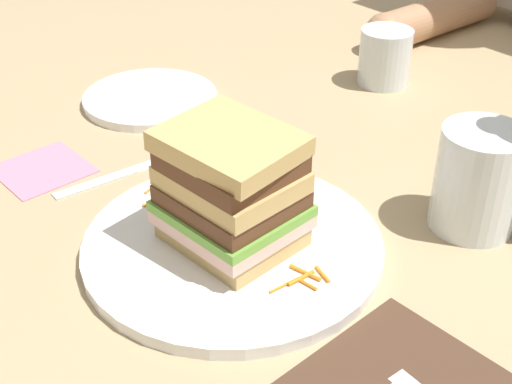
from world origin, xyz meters
The scene contains 20 objects.
ground_plane centered at (0.00, 0.00, 0.00)m, with size 3.00×3.00×0.00m, color tan.
main_plate centered at (0.00, -0.02, 0.01)m, with size 0.28×0.28×0.01m, color white.
sandwich centered at (0.00, -0.02, 0.07)m, with size 0.13×0.12×0.12m.
carrot_shred_0 centered at (-0.10, -0.03, 0.01)m, with size 0.00×0.00×0.03m, color orange.
carrot_shred_1 centered at (-0.12, -0.03, 0.01)m, with size 0.00×0.00×0.02m, color orange.
carrot_shred_2 centered at (-0.10, -0.03, 0.01)m, with size 0.00×0.00×0.03m, color orange.
carrot_shred_3 centered at (-0.12, -0.02, 0.01)m, with size 0.00×0.00×0.03m, color orange.
carrot_shred_4 centered at (-0.10, -0.01, 0.01)m, with size 0.00×0.00×0.03m, color orange.
carrot_shred_5 centered at (-0.10, -0.04, 0.01)m, with size 0.00×0.00×0.02m, color orange.
carrot_shred_6 centered at (-0.10, -0.03, 0.01)m, with size 0.00×0.00×0.02m, color orange.
carrot_shred_7 centered at (0.09, 0.01, 0.01)m, with size 0.00×0.00×0.02m, color orange.
carrot_shred_8 centered at (0.08, -0.02, 0.01)m, with size 0.00×0.00×0.03m, color orange.
carrot_shred_9 centered at (0.08, -0.01, 0.01)m, with size 0.00×0.00×0.03m, color orange.
carrot_shred_10 centered at (0.08, 0.00, 0.01)m, with size 0.00×0.00×0.03m, color orange.
carrot_shred_11 centered at (0.09, -0.01, 0.01)m, with size 0.00×0.00×0.02m, color orange.
knife centered at (-0.19, -0.02, 0.00)m, with size 0.03×0.20×0.00m.
juice_glass centered at (0.11, 0.19, 0.05)m, with size 0.08×0.08×0.10m.
empty_tumbler_1 centered at (-0.17, 0.38, 0.04)m, with size 0.07×0.07×0.08m, color silver.
side_plate centered at (-0.32, 0.09, 0.01)m, with size 0.18×0.18×0.01m, color white.
napkin_pink centered at (-0.25, -0.09, 0.00)m, with size 0.09×0.09×0.00m, color pink.
Camera 1 is at (0.42, -0.33, 0.41)m, focal length 49.13 mm.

